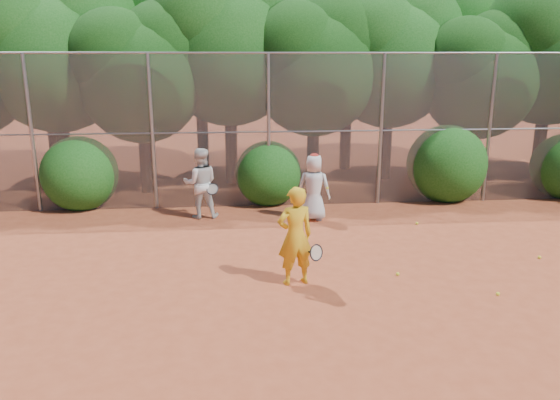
{
  "coord_description": "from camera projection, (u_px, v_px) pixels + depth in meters",
  "views": [
    {
      "loc": [
        -1.91,
        -8.21,
        4.03
      ],
      "look_at": [
        -1.0,
        2.5,
        1.1
      ],
      "focal_mm": 35.0,
      "sensor_mm": 36.0,
      "label": 1
    }
  ],
  "objects": [
    {
      "name": "ground",
      "position": [
        352.0,
        301.0,
        9.11
      ],
      "size": [
        80.0,
        80.0,
        0.0
      ],
      "primitive_type": "plane",
      "color": "#9A3F22",
      "rests_on": "ground"
    },
    {
      "name": "fence_back",
      "position": [
        302.0,
        129.0,
        14.32
      ],
      "size": [
        20.05,
        0.09,
        4.03
      ],
      "color": "gray",
      "rests_on": "ground"
    },
    {
      "name": "tree_1",
      "position": [
        56.0,
        47.0,
        15.65
      ],
      "size": [
        4.64,
        4.03,
        6.35
      ],
      "color": "black",
      "rests_on": "ground"
    },
    {
      "name": "tree_2",
      "position": [
        142.0,
        68.0,
        15.33
      ],
      "size": [
        3.99,
        3.47,
        5.47
      ],
      "color": "black",
      "rests_on": "ground"
    },
    {
      "name": "tree_3",
      "position": [
        231.0,
        39.0,
        16.29
      ],
      "size": [
        4.89,
        4.26,
        6.7
      ],
      "color": "black",
      "rests_on": "ground"
    },
    {
      "name": "tree_4",
      "position": [
        316.0,
        61.0,
        16.08
      ],
      "size": [
        4.19,
        3.64,
        5.73
      ],
      "color": "black",
      "rests_on": "ground"
    },
    {
      "name": "tree_5",
      "position": [
        392.0,
        51.0,
        16.98
      ],
      "size": [
        4.51,
        3.92,
        6.17
      ],
      "color": "black",
      "rests_on": "ground"
    },
    {
      "name": "tree_6",
      "position": [
        481.0,
        71.0,
        16.37
      ],
      "size": [
        3.86,
        3.36,
        5.29
      ],
      "color": "black",
      "rests_on": "ground"
    },
    {
      "name": "tree_7",
      "position": [
        553.0,
        43.0,
        16.95
      ],
      "size": [
        4.77,
        4.14,
        6.53
      ],
      "color": "black",
      "rests_on": "ground"
    },
    {
      "name": "tree_9",
      "position": [
        46.0,
        42.0,
        17.74
      ],
      "size": [
        4.83,
        4.2,
        6.62
      ],
      "color": "black",
      "rests_on": "ground"
    },
    {
      "name": "tree_10",
      "position": [
        201.0,
        33.0,
        18.27
      ],
      "size": [
        5.15,
        4.48,
        7.06
      ],
      "color": "black",
      "rests_on": "ground"
    },
    {
      "name": "tree_11",
      "position": [
        350.0,
        47.0,
        18.41
      ],
      "size": [
        4.64,
        4.03,
        6.35
      ],
      "color": "black",
      "rests_on": "ground"
    },
    {
      "name": "tree_12",
      "position": [
        472.0,
        37.0,
        19.27
      ],
      "size": [
        5.02,
        4.37,
        6.88
      ],
      "color": "black",
      "rests_on": "ground"
    },
    {
      "name": "bush_0",
      "position": [
        80.0,
        170.0,
        14.41
      ],
      "size": [
        2.0,
        2.0,
        2.0
      ],
      "primitive_type": "sphere",
      "color": "#144B12",
      "rests_on": "ground"
    },
    {
      "name": "bush_1",
      "position": [
        268.0,
        171.0,
        14.84
      ],
      "size": [
        1.8,
        1.8,
        1.8
      ],
      "primitive_type": "sphere",
      "color": "#144B12",
      "rests_on": "ground"
    },
    {
      "name": "bush_2",
      "position": [
        447.0,
        160.0,
        15.2
      ],
      "size": [
        2.2,
        2.2,
        2.2
      ],
      "primitive_type": "sphere",
      "color": "#144B12",
      "rests_on": "ground"
    },
    {
      "name": "player_yellow",
      "position": [
        295.0,
        236.0,
        9.58
      ],
      "size": [
        0.87,
        0.61,
        1.79
      ],
      "rotation": [
        0.0,
        0.0,
        3.38
      ],
      "color": "gold",
      "rests_on": "ground"
    },
    {
      "name": "player_teen",
      "position": [
        314.0,
        187.0,
        13.34
      ],
      "size": [
        0.92,
        0.74,
        1.67
      ],
      "rotation": [
        0.0,
        0.0,
        2.84
      ],
      "color": "silver",
      "rests_on": "ground"
    },
    {
      "name": "player_white",
      "position": [
        201.0,
        183.0,
        13.51
      ],
      "size": [
        0.91,
        0.78,
        1.76
      ],
      "rotation": [
        0.0,
        0.0,
        3.19
      ],
      "color": "silver",
      "rests_on": "ground"
    },
    {
      "name": "ball_0",
      "position": [
        540.0,
        257.0,
        10.96
      ],
      "size": [
        0.07,
        0.07,
        0.07
      ],
      "primitive_type": "sphere",
      "color": "yellow",
      "rests_on": "ground"
    },
    {
      "name": "ball_1",
      "position": [
        498.0,
        294.0,
        9.3
      ],
      "size": [
        0.07,
        0.07,
        0.07
      ],
      "primitive_type": "sphere",
      "color": "yellow",
      "rests_on": "ground"
    },
    {
      "name": "ball_3",
      "position": [
        398.0,
        274.0,
        10.14
      ],
      "size": [
        0.07,
        0.07,
        0.07
      ],
      "primitive_type": "sphere",
      "color": "yellow",
      "rests_on": "ground"
    },
    {
      "name": "ball_4",
      "position": [
        417.0,
        223.0,
        13.13
      ],
      "size": [
        0.07,
        0.07,
        0.07
      ],
      "primitive_type": "sphere",
      "color": "yellow",
      "rests_on": "ground"
    }
  ]
}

